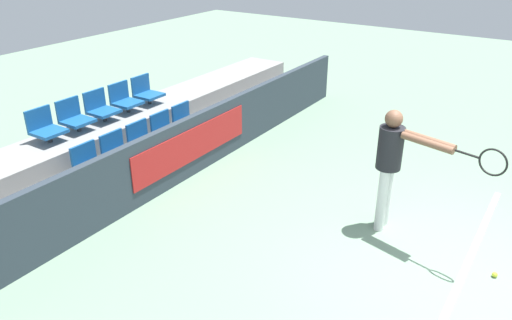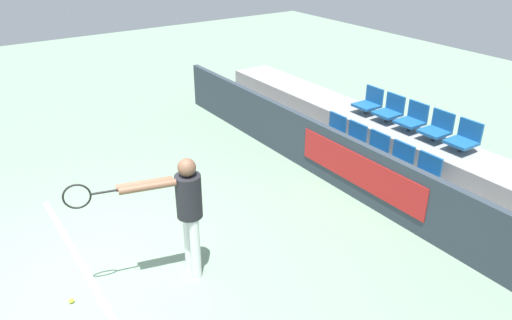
# 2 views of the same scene
# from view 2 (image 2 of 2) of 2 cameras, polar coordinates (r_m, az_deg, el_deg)

# --- Properties ---
(ground_plane) EXTENTS (30.00, 30.00, 0.00)m
(ground_plane) POSITION_cam_2_polar(r_m,az_deg,el_deg) (7.06, -17.91, -13.10)
(ground_plane) COLOR gray
(court_baseline) EXTENTS (4.93, 0.08, 0.01)m
(court_baseline) POSITION_cam_2_polar(r_m,az_deg,el_deg) (7.05, -18.24, -13.17)
(court_baseline) COLOR white
(court_baseline) RESTS_ON ground
(barrier_wall) EXTENTS (10.80, 0.14, 1.01)m
(barrier_wall) POSITION_cam_2_polar(r_m,az_deg,el_deg) (8.67, 10.18, -0.40)
(barrier_wall) COLOR #2D3842
(barrier_wall) RESTS_ON ground
(bleacher_tier_front) EXTENTS (10.40, 0.96, 0.37)m
(bleacher_tier_front) POSITION_cam_2_polar(r_m,az_deg,el_deg) (9.18, 12.53, -1.29)
(bleacher_tier_front) COLOR gray
(bleacher_tier_front) RESTS_ON ground
(bleacher_tier_middle) EXTENTS (10.40, 0.96, 0.74)m
(bleacher_tier_middle) POSITION_cam_2_polar(r_m,az_deg,el_deg) (9.77, 16.56, 1.15)
(bleacher_tier_middle) COLOR gray
(bleacher_tier_middle) RESTS_ON ground
(stadium_chair_0) EXTENTS (0.44, 0.44, 0.52)m
(stadium_chair_0) POSITION_cam_2_polar(r_m,az_deg,el_deg) (9.78, 8.71, 3.47)
(stadium_chair_0) COLOR #333333
(stadium_chair_0) RESTS_ON bleacher_tier_front
(stadium_chair_1) EXTENTS (0.44, 0.44, 0.52)m
(stadium_chair_1) POSITION_cam_2_polar(r_m,az_deg,el_deg) (9.42, 10.92, 2.39)
(stadium_chair_1) COLOR #333333
(stadium_chair_1) RESTS_ON bleacher_tier_front
(stadium_chair_2) EXTENTS (0.44, 0.44, 0.52)m
(stadium_chair_2) POSITION_cam_2_polar(r_m,az_deg,el_deg) (9.08, 13.31, 1.23)
(stadium_chair_2) COLOR #333333
(stadium_chair_2) RESTS_ON bleacher_tier_front
(stadium_chair_3) EXTENTS (0.44, 0.44, 0.52)m
(stadium_chair_3) POSITION_cam_2_polar(r_m,az_deg,el_deg) (8.77, 15.86, -0.03)
(stadium_chair_3) COLOR #333333
(stadium_chair_3) RESTS_ON bleacher_tier_front
(stadium_chair_4) EXTENTS (0.44, 0.44, 0.52)m
(stadium_chair_4) POSITION_cam_2_polar(r_m,az_deg,el_deg) (8.47, 18.61, -1.37)
(stadium_chair_4) COLOR #333333
(stadium_chair_4) RESTS_ON bleacher_tier_front
(stadium_chair_5) EXTENTS (0.44, 0.44, 0.52)m
(stadium_chair_5) POSITION_cam_2_polar(r_m,az_deg,el_deg) (10.29, 12.83, 6.48)
(stadium_chair_5) COLOR #333333
(stadium_chair_5) RESTS_ON bleacher_tier_middle
(stadium_chair_6) EXTENTS (0.44, 0.44, 0.52)m
(stadium_chair_6) POSITION_cam_2_polar(r_m,az_deg,el_deg) (9.95, 15.08, 5.55)
(stadium_chair_6) COLOR #333333
(stadium_chair_6) RESTS_ON bleacher_tier_middle
(stadium_chair_7) EXTENTS (0.44, 0.44, 0.52)m
(stadium_chair_7) POSITION_cam_2_polar(r_m,az_deg,el_deg) (9.63, 17.47, 4.55)
(stadium_chair_7) COLOR #333333
(stadium_chair_7) RESTS_ON bleacher_tier_middle
(stadium_chair_8) EXTENTS (0.44, 0.44, 0.52)m
(stadium_chair_8) POSITION_cam_2_polar(r_m,az_deg,el_deg) (9.33, 20.02, 3.47)
(stadium_chair_8) COLOR #333333
(stadium_chair_8) RESTS_ON bleacher_tier_middle
(stadium_chair_9) EXTENTS (0.44, 0.44, 0.52)m
(stadium_chair_9) POSITION_cam_2_polar(r_m,az_deg,el_deg) (9.05, 22.72, 2.32)
(stadium_chair_9) COLOR #333333
(stadium_chair_9) RESTS_ON bleacher_tier_middle
(tennis_player) EXTENTS (0.54, 1.57, 1.70)m
(tennis_player) POSITION_cam_2_polar(r_m,az_deg,el_deg) (6.31, -8.30, -5.18)
(tennis_player) COLOR silver
(tennis_player) RESTS_ON ground
(tennis_ball) EXTENTS (0.07, 0.07, 0.07)m
(tennis_ball) POSITION_cam_2_polar(r_m,az_deg,el_deg) (6.81, -20.35, -14.84)
(tennis_ball) COLOR #CCDB33
(tennis_ball) RESTS_ON ground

